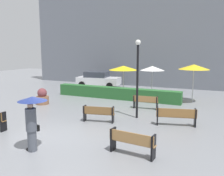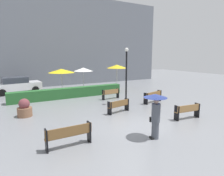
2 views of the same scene
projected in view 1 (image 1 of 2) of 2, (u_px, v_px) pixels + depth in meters
ground_plane at (58, 137)px, 9.87m from camera, size 60.00×60.00×0.00m
bench_far_right at (176, 115)px, 11.34m from camera, size 1.91×0.79×0.86m
bench_near_right at (132, 141)px, 8.10m from camera, size 1.67×0.51×0.85m
bench_mid_center at (99, 113)px, 11.94m from camera, size 1.64×0.66×0.82m
bench_back_row at (145, 101)px, 14.67m from camera, size 1.58×0.44×0.82m
pedestrian_with_umbrella at (32, 115)px, 8.38m from camera, size 1.03×1.03×2.00m
planter_pot at (42, 97)px, 15.98m from camera, size 0.85×0.85×1.10m
lamp_post at (138, 71)px, 12.38m from camera, size 0.28×0.28×4.17m
patio_umbrella_yellow at (123, 68)px, 19.26m from camera, size 2.39×2.39×2.39m
patio_umbrella_white at (152, 68)px, 18.72m from camera, size 1.93×1.93×2.40m
patio_umbrella_yellow_far at (194, 67)px, 16.29m from camera, size 2.12×2.12×2.67m
hedge_strip at (116, 93)px, 17.77m from camera, size 9.69×0.70×0.87m
building_facade at (155, 33)px, 23.46m from camera, size 28.00×1.20×10.65m
parked_car at (98, 79)px, 23.33m from camera, size 4.37×2.36×1.57m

